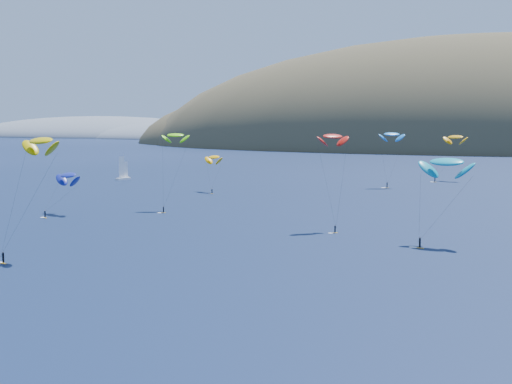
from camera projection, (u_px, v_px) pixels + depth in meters
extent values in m
ellipsoid|color=#3D3526|center=(478.00, 162.00, 593.68)|extent=(600.00, 300.00, 210.00)
ellipsoid|color=#3D3526|center=(305.00, 151.00, 677.44)|extent=(340.00, 240.00, 120.00)
ellipsoid|color=slate|center=(99.00, 139.00, 955.05)|extent=(400.00, 240.00, 60.00)
ellipsoid|color=slate|center=(179.00, 140.00, 868.38)|extent=(240.00, 180.00, 44.00)
cube|color=white|center=(123.00, 179.00, 284.08)|extent=(3.08, 7.43, 0.87)
cylinder|color=white|center=(124.00, 166.00, 284.00)|extent=(0.13, 0.13, 10.09)
cube|color=#FFB01C|center=(212.00, 194.00, 231.07)|extent=(1.34, 0.93, 0.07)
cylinder|color=black|center=(212.00, 191.00, 230.98)|extent=(0.31, 0.31, 1.40)
sphere|color=#8C6047|center=(212.00, 189.00, 230.90)|extent=(0.23, 0.23, 0.23)
ellipsoid|color=#FFB100|center=(214.00, 157.00, 237.84)|extent=(8.78, 6.94, 4.44)
cube|color=#FFB01C|center=(3.00, 263.00, 120.92)|extent=(1.57, 0.82, 0.08)
cylinder|color=black|center=(3.00, 258.00, 120.82)|extent=(0.35, 0.35, 1.62)
sphere|color=#8C6047|center=(3.00, 252.00, 120.72)|extent=(0.27, 0.27, 0.27)
ellipsoid|color=#C5AF03|center=(41.00, 141.00, 126.65)|extent=(9.52, 6.22, 4.89)
cube|color=#FFB01C|center=(163.00, 213.00, 185.03)|extent=(1.33, 0.93, 0.07)
cylinder|color=black|center=(163.00, 210.00, 184.95)|extent=(0.30, 0.30, 1.39)
sphere|color=#8C6047|center=(163.00, 207.00, 184.86)|extent=(0.23, 0.23, 0.23)
ellipsoid|color=#66E10C|center=(176.00, 135.00, 192.14)|extent=(7.72, 6.10, 3.91)
cube|color=#FFB01C|center=(387.00, 188.00, 250.55)|extent=(1.60, 1.11, 0.09)
cylinder|color=black|center=(387.00, 185.00, 250.44)|extent=(0.37, 0.37, 1.67)
sphere|color=#8C6047|center=(387.00, 182.00, 250.34)|extent=(0.28, 0.28, 0.28)
ellipsoid|color=blue|center=(392.00, 134.00, 252.35)|extent=(9.73, 7.65, 4.93)
cube|color=#FFB01C|center=(420.00, 248.00, 135.17)|extent=(1.64, 0.82, 0.09)
cylinder|color=black|center=(420.00, 243.00, 135.07)|extent=(0.37, 0.37, 1.69)
sphere|color=#8C6047|center=(420.00, 238.00, 134.96)|extent=(0.28, 0.28, 0.28)
ellipsoid|color=#0A90AA|center=(447.00, 162.00, 138.82)|extent=(11.41, 7.27, 5.88)
cube|color=#FFB01C|center=(335.00, 233.00, 152.88)|extent=(1.19, 1.15, 0.07)
cylinder|color=black|center=(335.00, 229.00, 152.80)|extent=(0.30, 0.30, 1.38)
sphere|color=#8C6047|center=(335.00, 225.00, 152.71)|extent=(0.23, 0.23, 0.23)
ellipsoid|color=red|center=(333.00, 136.00, 157.29)|extent=(7.66, 7.48, 4.08)
cube|color=#FFB01C|center=(45.00, 218.00, 175.52)|extent=(1.49, 0.96, 0.08)
cylinder|color=black|center=(45.00, 214.00, 175.43)|extent=(0.34, 0.34, 1.54)
sphere|color=#8C6047|center=(45.00, 211.00, 175.34)|extent=(0.26, 0.26, 0.26)
ellipsoid|color=navy|center=(68.00, 175.00, 183.07)|extent=(10.18, 7.65, 5.15)
cube|color=#FFB01C|center=(435.00, 182.00, 272.32)|extent=(1.58, 1.01, 0.08)
cylinder|color=black|center=(435.00, 180.00, 272.22)|extent=(0.36, 0.36, 1.63)
sphere|color=#8C6047|center=(435.00, 177.00, 272.12)|extent=(0.27, 0.27, 0.27)
ellipsoid|color=orange|center=(456.00, 137.00, 279.21)|extent=(10.84, 8.11, 5.49)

